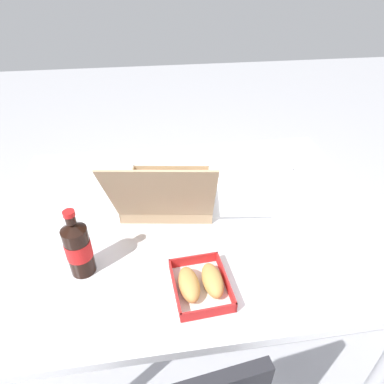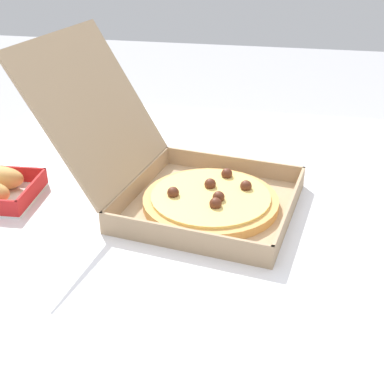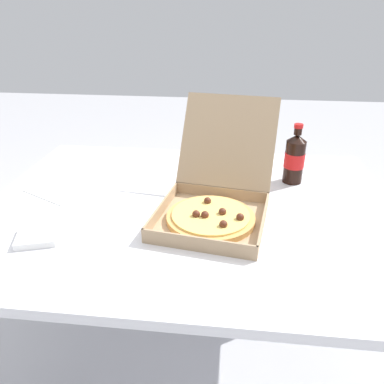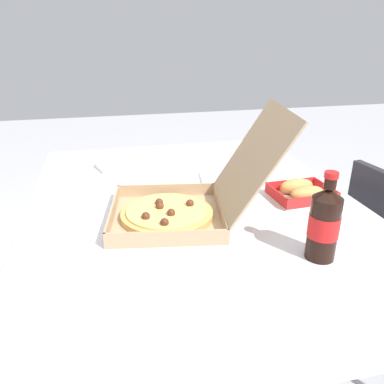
% 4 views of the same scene
% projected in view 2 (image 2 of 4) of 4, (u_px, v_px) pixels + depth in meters
% --- Properties ---
extents(dining_table, '(1.37, 1.05, 0.75)m').
position_uv_depth(dining_table, '(151.00, 253.00, 1.02)').
color(dining_table, white).
rests_on(dining_table, ground_plane).
extents(pizza_box_open, '(0.40, 0.54, 0.32)m').
position_uv_depth(pizza_box_open, '(189.00, 183.00, 1.03)').
color(pizza_box_open, tan).
rests_on(pizza_box_open, dining_table).
extents(cola_bottle, '(0.07, 0.07, 0.22)m').
position_uv_depth(cola_bottle, '(99.00, 107.00, 1.29)').
color(cola_bottle, black).
rests_on(cola_bottle, dining_table).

